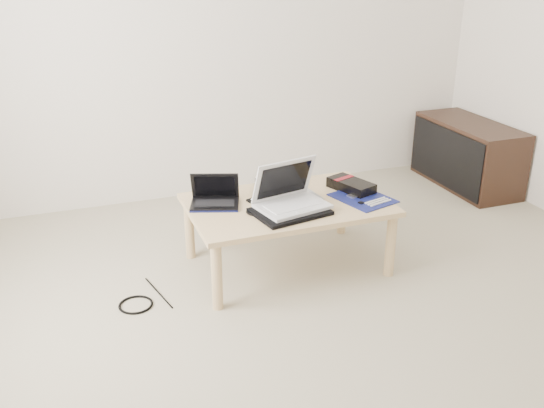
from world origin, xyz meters
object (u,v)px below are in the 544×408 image
object	(u,v)px
gpu_box	(351,186)
coffee_table	(287,210)
white_laptop	(290,197)
netbook	(215,198)
media_cabinet	(467,154)

from	to	relation	value
gpu_box	coffee_table	bearing A→B (deg)	-174.35
white_laptop	gpu_box	world-z (taller)	white_laptop
coffee_table	netbook	world-z (taller)	netbook
media_cabinet	gpu_box	xyz separation A→B (m)	(-1.37, -0.71, 0.18)
coffee_table	white_laptop	distance (m)	0.16
media_cabinet	netbook	size ratio (longest dim) A/B	2.90
media_cabinet	gpu_box	bearing A→B (deg)	-152.73
white_laptop	coffee_table	bearing A→B (deg)	74.76
netbook	gpu_box	size ratio (longest dim) A/B	1.01
coffee_table	media_cabinet	size ratio (longest dim) A/B	1.22
media_cabinet	netbook	xyz separation A→B (m)	(-2.17, -0.64, 0.19)
gpu_box	white_laptop	bearing A→B (deg)	-162.97
coffee_table	netbook	distance (m)	0.41
netbook	coffee_table	bearing A→B (deg)	-15.81
coffee_table	gpu_box	bearing A→B (deg)	5.65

